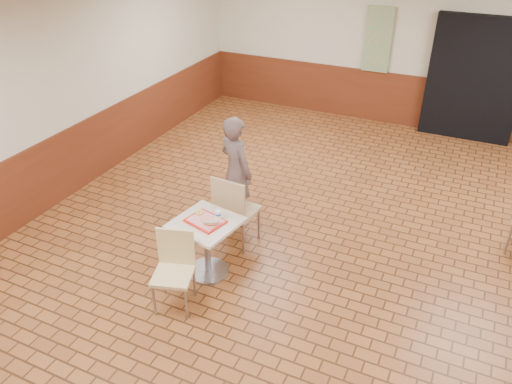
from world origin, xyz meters
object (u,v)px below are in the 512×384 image
at_px(chair_main_back, 234,208).
at_px(paper_cup, 218,214).
at_px(customer, 236,171).
at_px(ring_donut, 199,212).
at_px(main_table, 206,239).
at_px(long_john_donut, 211,223).
at_px(serving_tray, 205,221).
at_px(chair_main_front, 174,265).

xyz_separation_m(chair_main_back, paper_cup, (0.07, -0.51, 0.23)).
xyz_separation_m(customer, paper_cup, (0.30, -1.04, 0.03)).
bearing_deg(ring_donut, chair_main_back, 72.20).
xyz_separation_m(main_table, long_john_donut, (0.10, -0.05, 0.28)).
bearing_deg(main_table, ring_donut, 144.97).
distance_m(chair_main_back, long_john_donut, 0.71).
xyz_separation_m(customer, long_john_donut, (0.29, -1.20, 0.00)).
bearing_deg(long_john_donut, ring_donut, 147.76).
distance_m(ring_donut, paper_cup, 0.24).
bearing_deg(customer, serving_tray, 124.42).
bearing_deg(main_table, paper_cup, 44.15).
xyz_separation_m(chair_main_back, long_john_donut, (0.06, -0.67, 0.21)).
bearing_deg(main_table, customer, 99.49).
distance_m(main_table, chair_main_back, 0.62).
relative_size(chair_main_front, chair_main_back, 0.88).
height_order(main_table, chair_main_front, chair_main_front).
relative_size(serving_tray, paper_cup, 4.43).
bearing_deg(chair_main_back, serving_tray, 90.19).
distance_m(chair_main_front, ring_donut, 0.72).
bearing_deg(chair_main_back, paper_cup, 101.50).
relative_size(chair_main_front, ring_donut, 9.89).
bearing_deg(serving_tray, long_john_donut, -28.32).
relative_size(main_table, chair_main_front, 0.81).
height_order(customer, paper_cup, customer).
height_order(chair_main_back, serving_tray, chair_main_back).
relative_size(main_table, chair_main_back, 0.72).
xyz_separation_m(chair_main_front, chair_main_back, (0.11, 1.19, 0.07)).
height_order(chair_main_back, paper_cup, chair_main_back).
distance_m(main_table, paper_cup, 0.34).
height_order(main_table, serving_tray, serving_tray).
height_order(chair_main_front, paper_cup, chair_main_front).
relative_size(chair_main_back, customer, 0.65).
relative_size(ring_donut, long_john_donut, 0.52).
xyz_separation_m(chair_main_back, customer, (-0.23, 0.53, 0.21)).
relative_size(ring_donut, paper_cup, 0.98).
height_order(customer, serving_tray, customer).
bearing_deg(ring_donut, customer, 93.39).
height_order(chair_main_back, customer, customer).
relative_size(main_table, paper_cup, 7.86).
height_order(ring_donut, paper_cup, paper_cup).
distance_m(main_table, chair_main_front, 0.58).
relative_size(customer, long_john_donut, 8.89).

